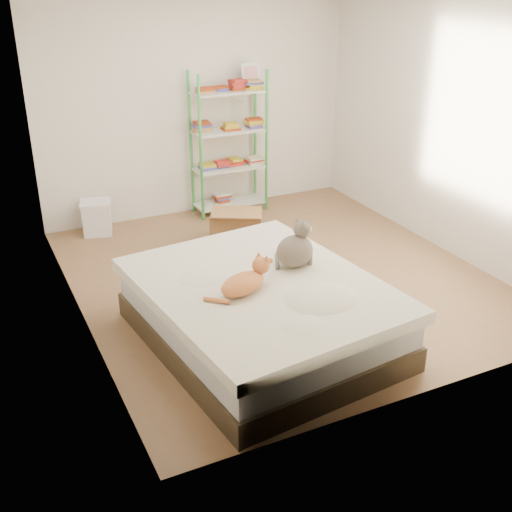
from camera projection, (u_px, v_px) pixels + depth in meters
room at (281, 147)px, 5.76m from camera, size 3.81×4.21×2.61m
bed at (261, 312)px, 5.13m from camera, size 1.89×2.26×0.53m
orange_cat at (243, 282)px, 4.83m from camera, size 0.54×0.41×0.19m
grey_cat at (295, 244)px, 5.21m from camera, size 0.37×0.31×0.39m
shelf_unit at (229, 139)px, 7.59m from camera, size 0.88×0.36×1.74m
cardboard_box at (237, 229)px, 6.92m from camera, size 0.68×0.70×0.44m
white_bin at (97, 217)px, 7.20m from camera, size 0.40×0.37×0.39m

